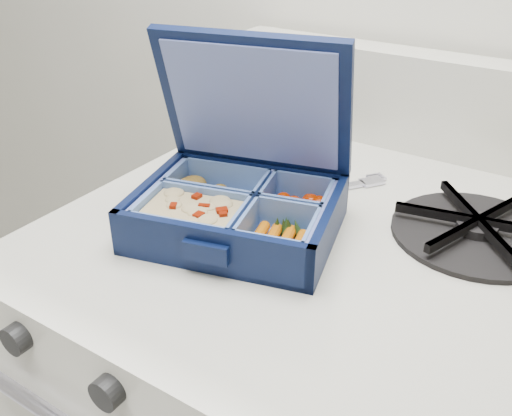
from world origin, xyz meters
The scene contains 4 objects.
bento_box centered at (0.27, 1.61, 0.92)m, with size 0.22×0.17×0.05m, color #081236, non-canonical shape.
burner_grate centered at (0.50, 1.75, 0.91)m, with size 0.18×0.18×0.03m, color black.
burner_grate_rear centered at (0.20, 1.80, 0.90)m, with size 0.19×0.19×0.02m, color black.
fork centered at (0.30, 1.73, 0.89)m, with size 0.02×0.18×0.01m, color silver, non-canonical shape.
Camera 1 is at (0.59, 1.16, 1.23)m, focal length 40.00 mm.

